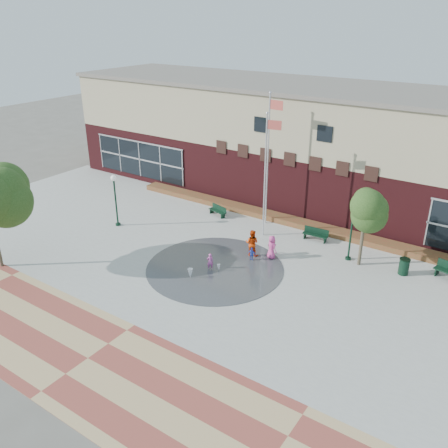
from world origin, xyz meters
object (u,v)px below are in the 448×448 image
Objects in this scene: flagpole_right at (266,170)px; trash_can at (404,266)px; flagpole_left at (269,154)px; bench_left at (218,213)px; child_splash at (210,261)px.

flagpole_right is 10.51m from trash_can.
flagpole_left reaches higher than bench_left.
flagpole_left is 9.17× the size of trash_can.
flagpole_left is 1.11× the size of flagpole_right.
trash_can is 11.57m from child_splash.
flagpole_left is 6.37m from bench_left.
flagpole_left is 9.25m from child_splash.
child_splash is at bearing -43.13° from bench_left.
flagpole_left is 2.15m from flagpole_right.
trash_can is at bearing -9.67° from flagpole_right.
child_splash reaches higher than trash_can.
flagpole_right reaches higher than bench_left.
bench_left is at bearing -102.54° from child_splash.
flagpole_left is at bearing 27.71° from bench_left.
trash_can is at bearing 10.88° from bench_left.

